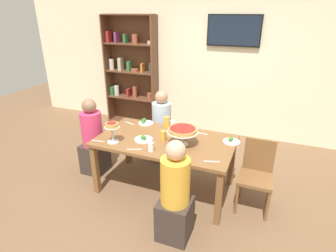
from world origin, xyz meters
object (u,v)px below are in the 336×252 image
(diner_head_west, at_px, (93,142))
(water_glass_clear_far, at_px, (173,124))
(cutlery_fork_near, at_px, (212,161))
(cutlery_knife_near, at_px, (130,123))
(television, at_px, (234,31))
(salad_plate_far_diner, at_px, (145,122))
(dining_table, at_px, (165,145))
(cutlery_knife_far, at_px, (98,141))
(bookshelf, at_px, (131,71))
(water_glass_clear_near, at_px, (151,147))
(diner_near_right, at_px, (175,198))
(salad_plate_near_diner, at_px, (231,141))
(salad_plate_spare, at_px, (144,139))
(personal_pizza_stand, at_px, (112,128))
(diner_far_left, at_px, (162,130))
(beer_glass_amber_tall, at_px, (167,122))
(cutlery_spare_fork, at_px, (134,149))
(deep_dish_pizza_stand, at_px, (183,131))
(chair_head_east, at_px, (257,172))
(beer_glass_amber_short, at_px, (163,136))
(cutlery_fork_far, at_px, (201,133))

(diner_head_west, relative_size, water_glass_clear_far, 12.44)
(cutlery_fork_near, distance_m, cutlery_knife_near, 1.52)
(television, distance_m, salad_plate_far_diner, 2.27)
(dining_table, relative_size, cutlery_knife_far, 9.74)
(bookshelf, distance_m, water_glass_clear_near, 2.85)
(diner_near_right, bearing_deg, bookshelf, 35.66)
(salad_plate_near_diner, relative_size, salad_plate_spare, 0.91)
(personal_pizza_stand, bearing_deg, diner_far_left, 79.16)
(personal_pizza_stand, distance_m, beer_glass_amber_tall, 0.85)
(water_glass_clear_near, relative_size, cutlery_knife_near, 0.60)
(cutlery_spare_fork, bearing_deg, beer_glass_amber_tall, 59.86)
(water_glass_clear_far, xyz_separation_m, cutlery_spare_fork, (-0.19, -0.81, -0.04))
(deep_dish_pizza_stand, xyz_separation_m, water_glass_clear_far, (-0.30, 0.48, -0.14))
(beer_glass_amber_tall, bearing_deg, cutlery_knife_far, -129.80)
(television, relative_size, personal_pizza_stand, 3.50)
(water_glass_clear_far, xyz_separation_m, cutlery_knife_far, (-0.72, -0.78, -0.04))
(dining_table, bearing_deg, personal_pizza_stand, -151.67)
(dining_table, xyz_separation_m, salad_plate_far_diner, (-0.48, 0.40, 0.10))
(diner_far_left, distance_m, water_glass_clear_far, 0.56)
(diner_head_west, bearing_deg, water_glass_clear_far, 20.41)
(dining_table, relative_size, diner_near_right, 1.52)
(bookshelf, xyz_separation_m, chair_head_east, (2.74, -1.95, -0.63))
(salad_plate_spare, xyz_separation_m, beer_glass_amber_short, (0.24, 0.08, 0.05))
(salad_plate_near_diner, relative_size, cutlery_fork_near, 1.18)
(diner_head_west, relative_size, salad_plate_far_diner, 5.31)
(dining_table, distance_m, cutlery_spare_fork, 0.47)
(diner_far_left, height_order, personal_pizza_stand, diner_far_left)
(salad_plate_near_diner, height_order, cutlery_knife_far, salad_plate_near_diner)
(diner_near_right, bearing_deg, deep_dish_pizza_stand, 13.49)
(cutlery_fork_far, bearing_deg, dining_table, 50.96)
(cutlery_spare_fork, bearing_deg, salad_plate_near_diner, 8.01)
(dining_table, relative_size, diner_far_left, 1.52)
(salad_plate_spare, xyz_separation_m, cutlery_knife_near, (-0.44, 0.43, -0.02))
(cutlery_knife_far, bearing_deg, salad_plate_spare, 16.33)
(diner_head_west, height_order, cutlery_spare_fork, diner_head_west)
(beer_glass_amber_short, distance_m, water_glass_clear_near, 0.31)
(deep_dish_pizza_stand, relative_size, cutlery_fork_far, 2.13)
(chair_head_east, relative_size, beer_glass_amber_tall, 5.91)
(cutlery_knife_near, bearing_deg, water_glass_clear_far, -152.50)
(cutlery_knife_near, bearing_deg, cutlery_fork_near, 173.23)
(television, height_order, deep_dish_pizza_stand, television)
(diner_far_left, relative_size, cutlery_knife_near, 6.39)
(salad_plate_far_diner, distance_m, water_glass_clear_far, 0.43)
(dining_table, xyz_separation_m, diner_head_west, (-1.15, 0.01, -0.17))
(diner_far_left, bearing_deg, deep_dish_pizza_stand, 37.24)
(deep_dish_pizza_stand, height_order, salad_plate_far_diner, deep_dish_pizza_stand)
(diner_far_left, relative_size, water_glass_clear_near, 10.62)
(deep_dish_pizza_stand, height_order, cutlery_fork_far, deep_dish_pizza_stand)
(salad_plate_near_diner, distance_m, water_glass_clear_near, 1.03)
(diner_near_right, distance_m, cutlery_fork_near, 0.58)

